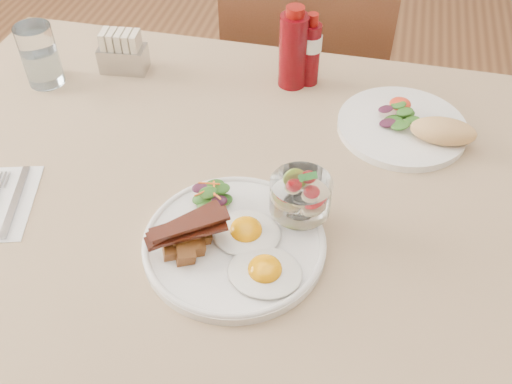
% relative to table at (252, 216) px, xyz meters
% --- Properties ---
extents(table, '(1.33, 0.88, 0.75)m').
position_rel_table_xyz_m(table, '(0.00, 0.00, 0.00)').
color(table, brown).
rests_on(table, ground).
extents(chair_far, '(0.42, 0.42, 0.93)m').
position_rel_table_xyz_m(chair_far, '(0.00, 0.66, -0.14)').
color(chair_far, brown).
rests_on(chair_far, ground).
extents(main_plate, '(0.28, 0.28, 0.02)m').
position_rel_table_xyz_m(main_plate, '(0.01, -0.15, 0.10)').
color(main_plate, white).
rests_on(main_plate, table).
extents(fried_eggs, '(0.18, 0.19, 0.03)m').
position_rel_table_xyz_m(fried_eggs, '(0.04, -0.17, 0.11)').
color(fried_eggs, silver).
rests_on(fried_eggs, main_plate).
extents(bacon_potato_pile, '(0.12, 0.10, 0.06)m').
position_rel_table_xyz_m(bacon_potato_pile, '(-0.06, -0.18, 0.13)').
color(bacon_potato_pile, brown).
rests_on(bacon_potato_pile, main_plate).
extents(side_salad, '(0.07, 0.07, 0.04)m').
position_rel_table_xyz_m(side_salad, '(-0.05, -0.08, 0.12)').
color(side_salad, '#1B4F15').
rests_on(side_salad, main_plate).
extents(fruit_cup, '(0.09, 0.09, 0.10)m').
position_rel_table_xyz_m(fruit_cup, '(0.10, -0.08, 0.16)').
color(fruit_cup, white).
rests_on(fruit_cup, main_plate).
extents(second_plate, '(0.25, 0.24, 0.06)m').
position_rel_table_xyz_m(second_plate, '(0.26, 0.19, 0.11)').
color(second_plate, white).
rests_on(second_plate, table).
extents(ketchup_bottle, '(0.06, 0.06, 0.17)m').
position_rel_table_xyz_m(ketchup_bottle, '(0.01, 0.30, 0.17)').
color(ketchup_bottle, '#54040A').
rests_on(ketchup_bottle, table).
extents(hot_sauce_bottle, '(0.05, 0.05, 0.15)m').
position_rel_table_xyz_m(hot_sauce_bottle, '(0.05, 0.32, 0.16)').
color(hot_sauce_bottle, '#54040A').
rests_on(hot_sauce_bottle, table).
extents(sugar_caddy, '(0.10, 0.06, 0.09)m').
position_rel_table_xyz_m(sugar_caddy, '(-0.34, 0.28, 0.13)').
color(sugar_caddy, '#A9A9AE').
rests_on(sugar_caddy, table).
extents(water_glass, '(0.07, 0.07, 0.13)m').
position_rel_table_xyz_m(water_glass, '(-0.49, 0.20, 0.14)').
color(water_glass, white).
rests_on(water_glass, table).
extents(napkin_cutlery, '(0.14, 0.19, 0.01)m').
position_rel_table_xyz_m(napkin_cutlery, '(-0.39, -0.14, 0.09)').
color(napkin_cutlery, white).
rests_on(napkin_cutlery, table).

